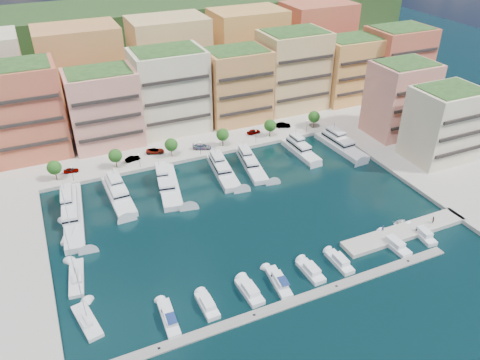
{
  "coord_description": "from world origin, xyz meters",
  "views": [
    {
      "loc": [
        -39.05,
        -83.78,
        66.39
      ],
      "look_at": [
        1.27,
        5.85,
        6.0
      ],
      "focal_mm": 35.0,
      "sensor_mm": 36.0,
      "label": 1
    }
  ],
  "objects_px": {
    "yacht_0": "(72,211)",
    "yacht_1": "(118,193)",
    "tree_4": "(270,125)",
    "yacht_2": "(168,183)",
    "tree_5": "(314,117)",
    "yacht_5": "(300,149)",
    "cruiser_4": "(279,282)",
    "car_3": "(202,147)",
    "car_4": "(254,132)",
    "sailboat_2": "(72,231)",
    "sailboat_0": "(87,322)",
    "lamppost_1": "(139,158)",
    "tree_2": "(171,145)",
    "car_0": "(71,170)",
    "tree_3": "(223,135)",
    "lamppost_3": "(256,135)",
    "yacht_4": "(251,163)",
    "person_1": "(433,220)",
    "sailboat_1": "(77,278)",
    "yacht_6": "(339,144)",
    "tender_1": "(384,228)",
    "cruiser_2": "(207,306)",
    "lamppost_4": "(307,124)",
    "cruiser_3": "(250,292)",
    "tree_0": "(54,168)",
    "tender_2": "(400,222)",
    "lamppost_2": "(200,146)",
    "car_1": "(133,159)",
    "cruiser_9": "(423,235)",
    "cruiser_8": "(394,244)",
    "yacht_3": "(222,169)",
    "car_2": "(155,151)",
    "cruiser_5": "(311,272)",
    "car_5": "(283,125)",
    "tree_1": "(115,156)"
  },
  "relations": [
    {
      "from": "tree_4",
      "to": "person_1",
      "type": "bearing_deg",
      "value": -76.35
    },
    {
      "from": "yacht_6",
      "to": "car_2",
      "type": "bearing_deg",
      "value": 161.5
    },
    {
      "from": "cruiser_2",
      "to": "sailboat_1",
      "type": "xyz_separation_m",
      "value": [
        -21.33,
        17.88,
        -0.24
      ]
    },
    {
      "from": "tree_0",
      "to": "cruiser_3",
      "type": "distance_m",
      "value": 65.36
    },
    {
      "from": "tree_2",
      "to": "car_0",
      "type": "xyz_separation_m",
      "value": [
        -27.99,
        2.48,
        -3.08
      ]
    },
    {
      "from": "lamppost_3",
      "to": "car_1",
      "type": "xyz_separation_m",
      "value": [
        -37.07,
        4.26,
        -2.12
      ]
    },
    {
      "from": "lamppost_3",
      "to": "yacht_4",
      "type": "bearing_deg",
      "value": -122.25
    },
    {
      "from": "cruiser_3",
      "to": "sailboat_1",
      "type": "xyz_separation_m",
      "value": [
        -30.12,
        17.89,
        -0.24
      ]
    },
    {
      "from": "yacht_2",
      "to": "car_4",
      "type": "relative_size",
      "value": 5.01
    },
    {
      "from": "lamppost_1",
      "to": "cruiser_8",
      "type": "height_order",
      "value": "lamppost_1"
    },
    {
      "from": "sailboat_0",
      "to": "lamppost_1",
      "type": "bearing_deg",
      "value": 66.12
    },
    {
      "from": "cruiser_4",
      "to": "yacht_5",
      "type": "bearing_deg",
      "value": 55.36
    },
    {
      "from": "person_1",
      "to": "tender_1",
      "type": "bearing_deg",
      "value": -46.77
    },
    {
      "from": "lamppost_3",
      "to": "car_4",
      "type": "distance_m",
      "value": 6.75
    },
    {
      "from": "cruiser_2",
      "to": "tender_1",
      "type": "height_order",
      "value": "cruiser_2"
    },
    {
      "from": "sailboat_0",
      "to": "car_4",
      "type": "bearing_deg",
      "value": 42.98
    },
    {
      "from": "yacht_3",
      "to": "car_2",
      "type": "height_order",
      "value": "yacht_3"
    },
    {
      "from": "lamppost_2",
      "to": "car_1",
      "type": "relative_size",
      "value": 0.99
    },
    {
      "from": "yacht_6",
      "to": "sailboat_1",
      "type": "xyz_separation_m",
      "value": [
        -81.21,
        -26.43,
        -0.9
      ]
    },
    {
      "from": "tree_4",
      "to": "tree_5",
      "type": "distance_m",
      "value": 16.0
    },
    {
      "from": "cruiser_4",
      "to": "car_4",
      "type": "bearing_deg",
      "value": 68.68
    },
    {
      "from": "car_1",
      "to": "yacht_4",
      "type": "bearing_deg",
      "value": -128.79
    },
    {
      "from": "cruiser_4",
      "to": "cruiser_9",
      "type": "distance_m",
      "value": 36.89
    },
    {
      "from": "yacht_3",
      "to": "sailboat_1",
      "type": "height_order",
      "value": "sailboat_1"
    },
    {
      "from": "yacht_6",
      "to": "cruiser_4",
      "type": "xyz_separation_m",
      "value": [
        -44.76,
        -44.36,
        -0.64
      ]
    },
    {
      "from": "yacht_0",
      "to": "yacht_1",
      "type": "bearing_deg",
      "value": 17.09
    },
    {
      "from": "cruiser_4",
      "to": "car_3",
      "type": "distance_m",
      "value": 59.06
    },
    {
      "from": "cruiser_3",
      "to": "tree_1",
      "type": "bearing_deg",
      "value": 103.25
    },
    {
      "from": "cruiser_8",
      "to": "car_3",
      "type": "distance_m",
      "value": 63.16
    },
    {
      "from": "yacht_5",
      "to": "cruiser_9",
      "type": "bearing_deg",
      "value": -83.96
    },
    {
      "from": "tree_5",
      "to": "yacht_5",
      "type": "distance_m",
      "value": 17.19
    },
    {
      "from": "yacht_6",
      "to": "cruiser_8",
      "type": "xyz_separation_m",
      "value": [
        -16.12,
        -44.33,
        -0.66
      ]
    },
    {
      "from": "sailboat_1",
      "to": "car_5",
      "type": "height_order",
      "value": "sailboat_1"
    },
    {
      "from": "tree_0",
      "to": "car_0",
      "type": "bearing_deg",
      "value": 31.73
    },
    {
      "from": "tree_4",
      "to": "sailboat_2",
      "type": "xyz_separation_m",
      "value": [
        -63.29,
        -23.93,
        -4.43
      ]
    },
    {
      "from": "tree_4",
      "to": "sailboat_2",
      "type": "relative_size",
      "value": 0.43
    },
    {
      "from": "cruiser_3",
      "to": "tender_2",
      "type": "relative_size",
      "value": 2.23
    },
    {
      "from": "lamppost_4",
      "to": "cruiser_3",
      "type": "bearing_deg",
      "value": -129.71
    },
    {
      "from": "yacht_4",
      "to": "tender_1",
      "type": "bearing_deg",
      "value": -68.21
    },
    {
      "from": "yacht_6",
      "to": "cruiser_8",
      "type": "distance_m",
      "value": 47.18
    },
    {
      "from": "yacht_3",
      "to": "cruiser_5",
      "type": "height_order",
      "value": "yacht_3"
    },
    {
      "from": "sailboat_1",
      "to": "tender_2",
      "type": "xyz_separation_m",
      "value": [
        72.02,
        -11.98,
        0.06
      ]
    },
    {
      "from": "sailboat_2",
      "to": "car_1",
      "type": "bearing_deg",
      "value": 52.01
    },
    {
      "from": "cruiser_5",
      "to": "car_5",
      "type": "xyz_separation_m",
      "value": [
        27.57,
        62.18,
        1.23
      ]
    },
    {
      "from": "sailboat_1",
      "to": "person_1",
      "type": "xyz_separation_m",
      "value": [
        78.02,
        -15.74,
        1.56
      ]
    },
    {
      "from": "sailboat_0",
      "to": "sailboat_1",
      "type": "height_order",
      "value": "same"
    },
    {
      "from": "yacht_0",
      "to": "car_3",
      "type": "relative_size",
      "value": 5.06
    },
    {
      "from": "tree_3",
      "to": "sailboat_0",
      "type": "xyz_separation_m",
      "value": [
        -48.24,
        -52.55,
        -4.43
      ]
    },
    {
      "from": "tree_4",
      "to": "yacht_2",
      "type": "xyz_separation_m",
      "value": [
        -37.56,
        -14.24,
        -3.53
      ]
    },
    {
      "from": "lamppost_2",
      "to": "yacht_1",
      "type": "distance_m",
      "value": 28.97
    }
  ]
}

